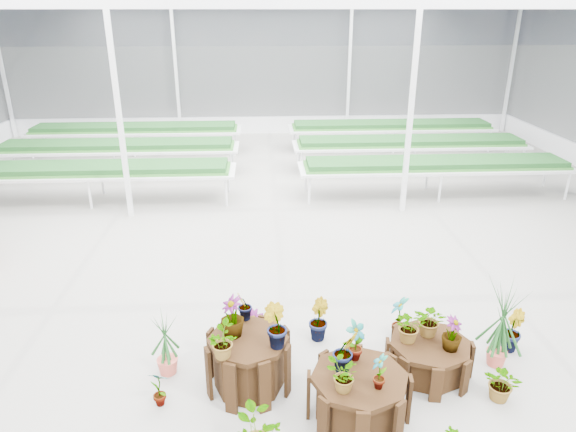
{
  "coord_description": "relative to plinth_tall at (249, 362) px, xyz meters",
  "views": [
    {
      "loc": [
        -0.14,
        -6.57,
        4.2
      ],
      "look_at": [
        0.25,
        0.6,
        1.3
      ],
      "focal_mm": 32.0,
      "sensor_mm": 36.0,
      "label": 1
    }
  ],
  "objects": [
    {
      "name": "ground_plane",
      "position": [
        0.34,
        1.59,
        -0.33
      ],
      "size": [
        24.0,
        24.0,
        0.0
      ],
      "primitive_type": "plane",
      "color": "gray",
      "rests_on": "ground"
    },
    {
      "name": "greenhouse_shell",
      "position": [
        0.34,
        1.59,
        1.92
      ],
      "size": [
        18.0,
        24.0,
        4.5
      ],
      "primitive_type": null,
      "color": "white",
      "rests_on": "ground"
    },
    {
      "name": "steel_frame",
      "position": [
        0.34,
        1.59,
        1.92
      ],
      "size": [
        18.0,
        24.0,
        4.5
      ],
      "primitive_type": null,
      "color": "silver",
      "rests_on": "ground"
    },
    {
      "name": "nursery_benches",
      "position": [
        0.34,
        8.79,
        0.09
      ],
      "size": [
        16.0,
        7.0,
        0.84
      ],
      "primitive_type": null,
      "color": "silver",
      "rests_on": "ground"
    },
    {
      "name": "plinth_tall",
      "position": [
        0.0,
        0.0,
        0.0
      ],
      "size": [
        1.28,
        1.28,
        0.67
      ],
      "primitive_type": "cylinder",
      "rotation": [
        0.0,
        0.0,
        0.39
      ],
      "color": "black",
      "rests_on": "ground"
    },
    {
      "name": "plinth_mid",
      "position": [
        1.2,
        -0.6,
        -0.05
      ],
      "size": [
        1.2,
        1.2,
        0.57
      ],
      "primitive_type": "cylinder",
      "rotation": [
        0.0,
        0.0,
        -0.12
      ],
      "color": "black",
      "rests_on": "ground"
    },
    {
      "name": "plinth_low",
      "position": [
        2.2,
        0.1,
        -0.11
      ],
      "size": [
        1.14,
        1.14,
        0.46
      ],
      "primitive_type": "cylinder",
      "rotation": [
        0.0,
        0.0,
        -0.13
      ],
      "color": "black",
      "rests_on": "ground"
    },
    {
      "name": "nursery_plants",
      "position": [
        1.25,
        -0.03,
        0.19
      ],
      "size": [
        4.84,
        2.93,
        1.32
      ],
      "color": "#17431A",
      "rests_on": "ground"
    }
  ]
}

